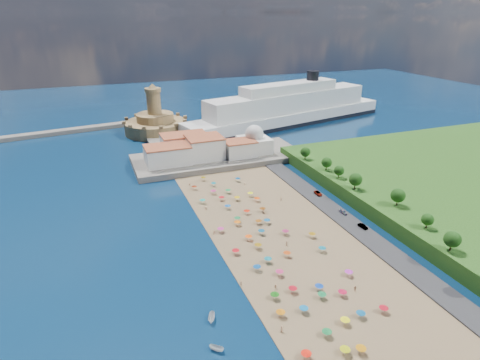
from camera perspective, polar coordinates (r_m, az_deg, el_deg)
name	(u,v)px	position (r m, az deg, el deg)	size (l,w,h in m)	color
ground	(254,225)	(151.48, 2.00, -6.43)	(700.00, 700.00, 0.00)	#071938
terrace	(218,157)	(216.65, -3.08, 3.22)	(90.00, 36.00, 3.00)	#59544C
jetty	(165,144)	(244.05, -10.60, 5.04)	(18.00, 70.00, 2.40)	#59544C
waterfront_buildings	(194,149)	(211.78, -6.54, 4.46)	(57.00, 29.00, 11.00)	silver
domed_building	(254,141)	(219.17, 2.04, 5.53)	(16.00, 16.00, 15.00)	silver
fortress	(155,123)	(271.04, -11.93, 7.92)	(40.00, 40.00, 32.40)	#A27E51
cruise_ship	(288,109)	(289.60, 6.90, 9.96)	(163.17, 59.17, 35.39)	black
beach_parasols	(266,238)	(139.34, 3.72, -8.25)	(31.49, 116.03, 2.20)	gray
beachgoers	(253,231)	(145.23, 1.83, -7.30)	(37.04, 97.29, 1.90)	tan
moored_boats	(214,330)	(106.72, -3.78, -20.49)	(5.40, 14.22, 1.65)	white
parked_cars	(336,206)	(167.02, 13.43, -3.63)	(2.70, 35.95, 1.38)	gray
hillside_trees	(376,191)	(163.59, 18.83, -1.54)	(13.23, 109.96, 6.96)	#382314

